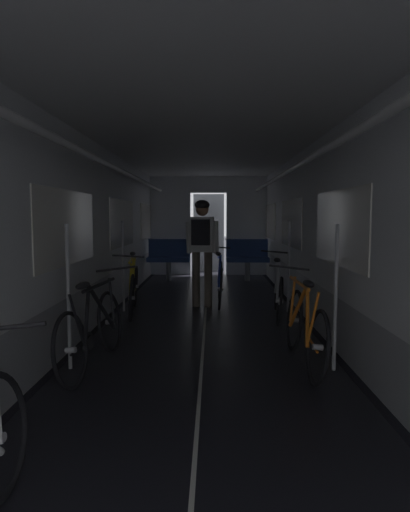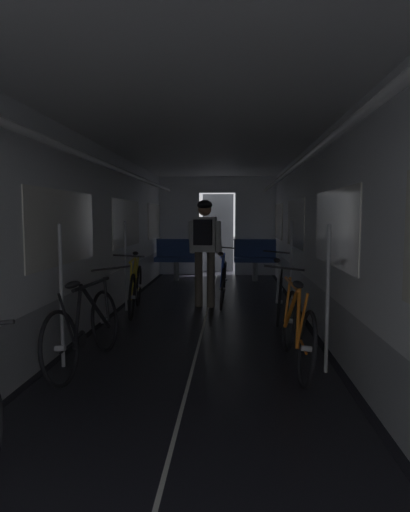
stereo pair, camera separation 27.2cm
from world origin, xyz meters
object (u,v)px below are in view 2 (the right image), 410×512
object	(u,v)px
bicycle_yellow	(135,288)
bicycle_black	(85,328)
bicycle_silver	(279,292)
bench_seat_far_left	(177,255)
bicycle_blue_in_aisle	(223,281)
bench_seat_far_right	(255,256)
person_cyclist_aisle	(205,241)
bicycle_orange	(297,328)

from	to	relation	value
bicycle_yellow	bicycle_black	xyz separation A→B (m)	(0.04, -2.44, -0.00)
bicycle_black	bicycle_silver	size ratio (longest dim) A/B	1.00
bench_seat_far_left	bicycle_blue_in_aisle	distance (m)	2.99
bicycle_silver	bench_seat_far_right	bearing A→B (deg)	92.51
bench_seat_far_left	bench_seat_far_right	size ratio (longest dim) A/B	1.00
person_cyclist_aisle	bicycle_silver	bearing A→B (deg)	-32.54
person_cyclist_aisle	bicycle_orange	bearing A→B (deg)	-69.03
bench_seat_far_left	bicycle_black	bearing A→B (deg)	-91.39
bicycle_yellow	bicycle_silver	size ratio (longest dim) A/B	1.00
bench_seat_far_right	bicycle_black	bearing A→B (deg)	-108.08
bench_seat_far_right	bicycle_orange	xyz separation A→B (m)	(0.11, -5.84, -0.19)
bicycle_silver	bicycle_orange	bearing A→B (deg)	-91.40
bench_seat_far_left	person_cyclist_aisle	xyz separation A→B (m)	(0.84, -3.03, 0.50)
person_cyclist_aisle	bicycle_yellow	bearing A→B (deg)	-154.37
bicycle_black	bicycle_orange	world-z (taller)	bicycle_black
bicycle_yellow	bicycle_silver	xyz separation A→B (m)	(2.15, -0.23, -0.00)
bicycle_silver	bicycle_black	bearing A→B (deg)	-133.66
bench_seat_far_right	person_cyclist_aisle	distance (m)	3.22
bicycle_yellow	person_cyclist_aisle	distance (m)	1.33
person_cyclist_aisle	bicycle_blue_in_aisle	bearing A→B (deg)	41.68
bench_seat_far_right	person_cyclist_aisle	xyz separation A→B (m)	(-0.96, -3.03, 0.50)
bench_seat_far_left	bicycle_blue_in_aisle	world-z (taller)	bench_seat_far_left
bicycle_blue_in_aisle	bench_seat_far_right	bearing A→B (deg)	76.49
bicycle_black	bicycle_blue_in_aisle	size ratio (longest dim) A/B	1.00
bicycle_silver	person_cyclist_aisle	bearing A→B (deg)	147.46
bench_seat_far_left	bicycle_silver	size ratio (longest dim) A/B	0.58
bench_seat_far_right	bench_seat_far_left	bearing A→B (deg)	180.00
bench_seat_far_right	bicycle_silver	bearing A→B (deg)	-87.49
bicycle_orange	person_cyclist_aisle	bearing A→B (deg)	110.97
bench_seat_far_left	bicycle_orange	size ratio (longest dim) A/B	0.58
bicycle_yellow	bicycle_silver	world-z (taller)	bicycle_silver
bicycle_yellow	bicycle_silver	bearing A→B (deg)	-6.03
bench_seat_far_left	bicycle_yellow	world-z (taller)	bench_seat_far_left
bicycle_yellow	bicycle_black	world-z (taller)	bicycle_black
bench_seat_far_right	bicycle_blue_in_aisle	xyz separation A→B (m)	(-0.66, -2.76, -0.18)
bench_seat_far_right	bicycle_yellow	xyz separation A→B (m)	(-1.99, -3.52, -0.18)
bench_seat_far_left	bicycle_orange	bearing A→B (deg)	-71.85
bicycle_orange	bicycle_blue_in_aisle	distance (m)	3.17
bench_seat_far_left	bicycle_silver	world-z (taller)	bench_seat_far_left
bench_seat_far_right	bicycle_orange	bearing A→B (deg)	-88.89
bicycle_black	bicycle_orange	size ratio (longest dim) A/B	1.00
bench_seat_far_right	bicycle_black	distance (m)	6.27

